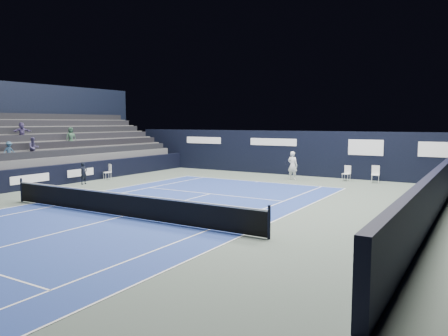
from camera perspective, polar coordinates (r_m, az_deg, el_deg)
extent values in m
plane|color=#48564E|center=(19.22, -9.02, -5.20)|extent=(48.00, 48.00, 0.00)
cube|color=navy|center=(17.77, -13.21, -6.19)|extent=(10.97, 23.77, 0.01)
cube|color=black|center=(18.65, 25.63, -3.26)|extent=(0.30, 22.00, 1.80)
cube|color=silver|center=(28.62, 15.68, -0.75)|extent=(0.50, 0.48, 0.04)
cube|color=silver|center=(28.77, 15.86, -0.18)|extent=(0.43, 0.10, 0.52)
cylinder|color=silver|center=(28.73, 16.15, -1.20)|extent=(0.02, 0.02, 0.46)
cylinder|color=silver|center=(28.89, 15.48, -1.14)|extent=(0.02, 0.02, 0.46)
cylinder|color=silver|center=(28.41, 15.85, -1.27)|extent=(0.02, 0.02, 0.46)
cylinder|color=silver|center=(28.57, 15.17, -1.21)|extent=(0.02, 0.02, 0.46)
cube|color=white|center=(28.78, 15.88, -0.01)|extent=(0.36, 0.14, 0.33)
cube|color=white|center=(28.34, 19.16, -0.85)|extent=(0.54, 0.52, 0.04)
cube|color=white|center=(28.52, 19.20, -0.23)|extent=(0.47, 0.11, 0.56)
cylinder|color=white|center=(28.55, 19.56, -1.32)|extent=(0.03, 0.03, 0.49)
cylinder|color=white|center=(28.57, 18.76, -1.28)|extent=(0.03, 0.03, 0.49)
cylinder|color=white|center=(28.18, 19.53, -1.41)|extent=(0.03, 0.03, 0.49)
cylinder|color=white|center=(28.19, 18.72, -1.38)|extent=(0.03, 0.03, 0.49)
cube|color=white|center=(29.33, -15.01, -0.56)|extent=(0.57, 0.56, 0.04)
cube|color=white|center=(29.38, -14.67, 0.00)|extent=(0.42, 0.20, 0.53)
cylinder|color=white|center=(29.25, -14.54, -1.02)|extent=(0.03, 0.03, 0.46)
cylinder|color=white|center=(29.60, -14.81, -0.95)|extent=(0.03, 0.03, 0.46)
cylinder|color=white|center=(29.12, -15.19, -1.07)|extent=(0.03, 0.03, 0.46)
cylinder|color=white|center=(29.47, -15.46, -0.99)|extent=(0.03, 0.03, 0.46)
imported|color=black|center=(27.45, -17.85, -0.64)|extent=(0.33, 0.49, 1.34)
cube|color=white|center=(27.40, 4.47, -1.78)|extent=(10.97, 0.06, 0.00)
cube|color=white|center=(14.55, 2.59, -8.73)|extent=(0.06, 23.77, 0.00)
cube|color=white|center=(21.91, -23.54, -4.22)|extent=(0.06, 23.77, 0.00)
cube|color=white|center=(15.23, -1.98, -8.05)|extent=(0.06, 23.77, 0.00)
cube|color=white|center=(20.82, -21.35, -4.65)|extent=(0.06, 23.77, 0.00)
cube|color=white|center=(22.69, -1.81, -3.38)|extent=(8.23, 0.06, 0.00)
cube|color=white|center=(17.77, -13.21, -6.17)|extent=(0.06, 12.80, 0.00)
cube|color=white|center=(27.27, 4.33, -1.81)|extent=(0.06, 0.30, 0.00)
cylinder|color=black|center=(14.02, 5.91, -7.05)|extent=(0.10, 0.10, 1.10)
cylinder|color=black|center=(22.57, -24.94, -2.61)|extent=(0.10, 0.10, 1.10)
cube|color=black|center=(17.68, -13.25, -4.75)|extent=(12.80, 0.03, 0.86)
cube|color=white|center=(17.61, -13.28, -3.31)|extent=(12.80, 0.05, 0.06)
cube|color=black|center=(31.41, 8.30, 2.00)|extent=(26.00, 0.60, 3.10)
cube|color=silver|center=(34.44, -2.70, 3.65)|extent=(3.20, 0.02, 0.50)
cube|color=silver|center=(31.48, 6.41, 3.40)|extent=(3.60, 0.02, 0.50)
cube|color=silver|center=(29.36, 18.00, 2.57)|extent=(2.20, 0.02, 1.00)
cube|color=silver|center=(28.71, 25.80, 2.19)|extent=(1.80, 0.02, 0.90)
cube|color=black|center=(28.61, -18.42, -0.55)|extent=(0.30, 22.00, 1.20)
cube|color=silver|center=(26.36, -23.98, -1.29)|extent=(0.02, 2.40, 0.45)
cube|color=silver|center=(28.48, -18.20, -0.57)|extent=(0.02, 2.00, 0.45)
cube|color=#505053|center=(29.69, -17.72, 0.14)|extent=(0.90, 16.00, 1.65)
cube|color=#4F4F51|center=(30.35, -18.85, 0.65)|extent=(0.90, 16.00, 2.10)
cube|color=#545456|center=(31.03, -19.93, 1.14)|extent=(0.90, 16.00, 2.55)
cube|color=#48484B|center=(31.71, -20.96, 1.61)|extent=(0.90, 16.00, 3.00)
cube|color=#545457|center=(32.42, -21.95, 2.06)|extent=(0.90, 16.00, 3.45)
cube|color=#4B4B4D|center=(33.13, -22.90, 2.48)|extent=(0.90, 16.00, 3.90)
cube|color=black|center=(29.61, -17.78, 2.11)|extent=(0.63, 15.20, 0.40)
cube|color=black|center=(30.27, -18.93, 3.01)|extent=(0.63, 15.20, 0.40)
cube|color=black|center=(30.95, -20.03, 3.86)|extent=(0.63, 15.20, 0.40)
cube|color=black|center=(31.64, -21.08, 4.68)|extent=(0.63, 15.20, 0.40)
cube|color=black|center=(32.35, -22.09, 5.46)|extent=(0.63, 15.20, 0.40)
cube|color=black|center=(33.08, -23.06, 6.20)|extent=(0.63, 15.20, 0.40)
cube|color=black|center=(33.70, -23.74, 4.63)|extent=(0.60, 18.00, 6.40)
imported|color=#373355|center=(27.33, -23.61, 2.45)|extent=(0.62, 0.70, 1.21)
imported|color=navy|center=(26.50, -26.25, 2.02)|extent=(0.41, 0.67, 1.01)
imported|color=#2E4E3A|center=(30.07, -19.37, 3.82)|extent=(0.62, 0.74, 1.28)
imported|color=#413764|center=(29.08, -24.89, 4.31)|extent=(0.60, 1.13, 1.16)
imported|color=white|center=(28.60, 8.95, 0.33)|extent=(0.72, 0.51, 1.84)
cylinder|color=black|center=(28.37, 8.44, 0.56)|extent=(0.03, 0.29, 0.13)
torus|color=black|center=(28.13, 8.25, 0.72)|extent=(0.30, 0.13, 0.29)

